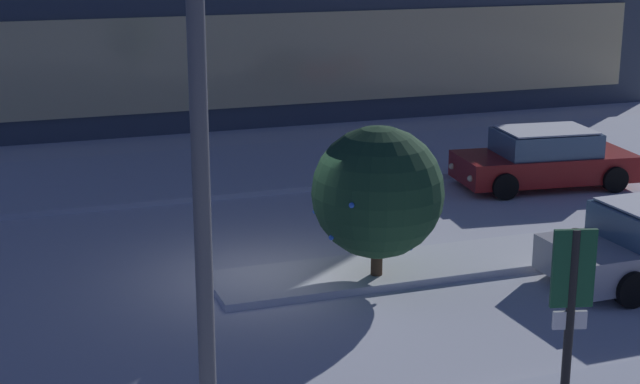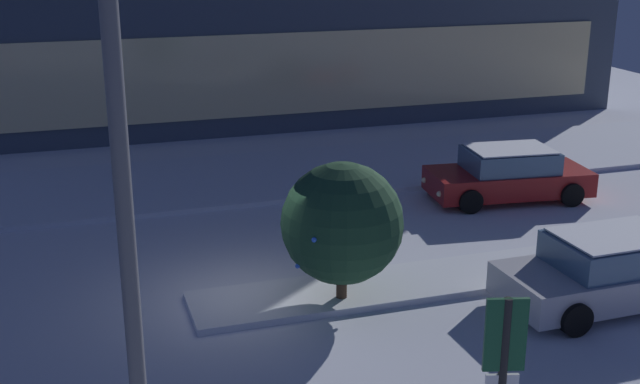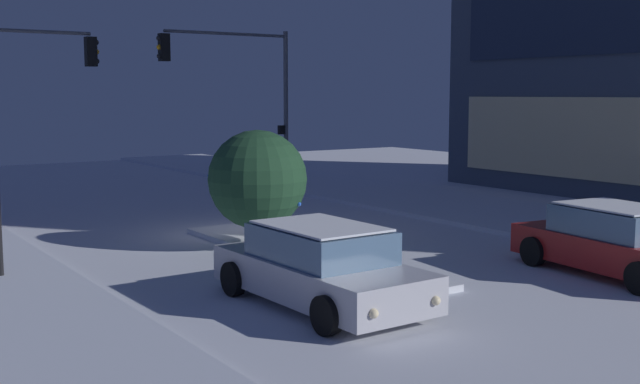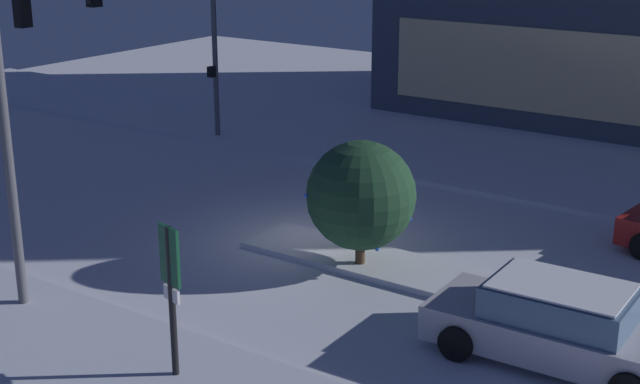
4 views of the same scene
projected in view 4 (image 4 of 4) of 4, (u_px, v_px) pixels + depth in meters
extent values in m
plane|color=silver|center=(319.00, 242.00, 22.09)|extent=(52.00, 52.00, 0.00)
cube|color=silver|center=(51.00, 377.00, 15.66)|extent=(52.00, 5.20, 0.14)
cube|color=silver|center=(466.00, 164.00, 28.48)|extent=(52.00, 5.20, 0.14)
cube|color=silver|center=(424.00, 275.00, 19.96)|extent=(9.00, 1.80, 0.14)
cube|color=#B7B7C1|center=(558.00, 334.00, 16.21)|extent=(4.68, 2.02, 0.66)
cube|color=slate|center=(561.00, 303.00, 16.02)|extent=(2.54, 1.78, 0.60)
cube|color=white|center=(562.00, 286.00, 15.92)|extent=(2.36, 1.66, 0.04)
cylinder|color=black|center=(498.00, 305.00, 17.83)|extent=(0.66, 0.24, 0.66)
cylinder|color=black|center=(456.00, 343.00, 16.31)|extent=(0.66, 0.24, 0.66)
sphere|color=#F9E5B2|center=(618.00, 229.00, 21.55)|extent=(0.16, 0.16, 0.16)
sphere|color=#F9E5B2|center=(640.00, 215.00, 22.47)|extent=(0.16, 0.16, 0.16)
cube|color=black|center=(22.00, 8.00, 23.68)|extent=(0.32, 0.36, 1.00)
sphere|color=orange|center=(28.00, 8.00, 23.83)|extent=(0.20, 0.20, 0.20)
sphere|color=black|center=(29.00, 20.00, 23.93)|extent=(0.20, 0.20, 0.20)
cylinder|color=#565960|center=(215.00, 49.00, 30.84)|extent=(0.18, 0.18, 6.33)
sphere|color=black|center=(89.00, 1.00, 26.00)|extent=(0.20, 0.20, 0.20)
cube|color=black|center=(211.00, 72.00, 30.91)|extent=(0.20, 0.24, 0.36)
cylinder|color=#565960|center=(5.00, 129.00, 17.33)|extent=(0.20, 0.20, 7.53)
cylinder|color=black|center=(172.00, 306.00, 15.23)|extent=(0.12, 0.12, 2.85)
cube|color=#144C2D|center=(170.00, 256.00, 14.96)|extent=(0.55, 0.20, 1.03)
cube|color=white|center=(172.00, 294.00, 15.17)|extent=(0.44, 0.16, 0.24)
cylinder|color=#473323|center=(360.00, 254.00, 20.38)|extent=(0.22, 0.22, 0.70)
sphere|color=#1E4228|center=(361.00, 195.00, 19.96)|extent=(2.45, 2.45, 2.45)
sphere|color=blue|center=(317.00, 219.00, 20.51)|extent=(0.10, 0.10, 0.10)
sphere|color=blue|center=(336.00, 199.00, 21.07)|extent=(0.10, 0.10, 0.10)
sphere|color=blue|center=(410.00, 219.00, 20.17)|extent=(0.10, 0.10, 0.10)
sphere|color=blue|center=(377.00, 249.00, 19.79)|extent=(0.10, 0.10, 0.10)
sphere|color=blue|center=(306.00, 195.00, 19.71)|extent=(0.10, 0.10, 0.10)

